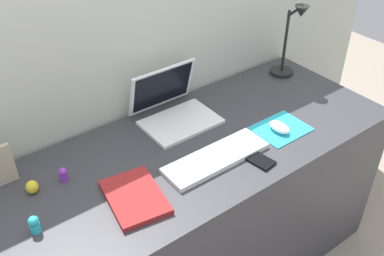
# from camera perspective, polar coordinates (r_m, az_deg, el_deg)

# --- Properties ---
(back_wall) EXTENTS (2.95, 0.05, 1.42)m
(back_wall) POSITION_cam_1_polar(r_m,az_deg,el_deg) (1.92, -7.49, 1.79)
(back_wall) COLOR beige
(back_wall) RESTS_ON ground_plane
(desk) EXTENTS (1.75, 0.65, 0.74)m
(desk) POSITION_cam_1_polar(r_m,az_deg,el_deg) (1.90, -0.93, -11.74)
(desk) COLOR #38383D
(desk) RESTS_ON ground_plane
(laptop) EXTENTS (0.30, 0.27, 0.21)m
(laptop) POSITION_cam_1_polar(r_m,az_deg,el_deg) (1.80, -2.57, 2.81)
(laptop) COLOR white
(laptop) RESTS_ON desk
(keyboard) EXTENTS (0.41, 0.13, 0.02)m
(keyboard) POSITION_cam_1_polar(r_m,az_deg,el_deg) (1.60, 3.15, -3.88)
(keyboard) COLOR white
(keyboard) RESTS_ON desk
(mousepad) EXTENTS (0.21, 0.17, 0.00)m
(mousepad) POSITION_cam_1_polar(r_m,az_deg,el_deg) (1.79, 11.44, -0.08)
(mousepad) COLOR #28B7CC
(mousepad) RESTS_ON desk
(mouse) EXTENTS (0.06, 0.10, 0.03)m
(mouse) POSITION_cam_1_polar(r_m,az_deg,el_deg) (1.77, 11.26, 0.10)
(mouse) COLOR white
(mouse) RESTS_ON mousepad
(cell_phone) EXTENTS (0.08, 0.14, 0.01)m
(cell_phone) POSITION_cam_1_polar(r_m,az_deg,el_deg) (1.62, 8.44, -3.99)
(cell_phone) COLOR black
(cell_phone) RESTS_ON desk
(desk_lamp) EXTENTS (0.11, 0.15, 0.36)m
(desk_lamp) POSITION_cam_1_polar(r_m,az_deg,el_deg) (2.10, 12.59, 10.71)
(desk_lamp) COLOR black
(desk_lamp) RESTS_ON desk
(notebook_pad) EXTENTS (0.21, 0.26, 0.02)m
(notebook_pad) POSITION_cam_1_polar(r_m,az_deg,el_deg) (1.46, -7.43, -8.85)
(notebook_pad) COLOR maroon
(notebook_pad) RESTS_ON desk
(toy_figurine_cyan) EXTENTS (0.03, 0.03, 0.06)m
(toy_figurine_cyan) POSITION_cam_1_polar(r_m,az_deg,el_deg) (1.42, -19.74, -11.67)
(toy_figurine_cyan) COLOR #28B7CC
(toy_figurine_cyan) RESTS_ON desk
(toy_figurine_yellow) EXTENTS (0.04, 0.04, 0.05)m
(toy_figurine_yellow) POSITION_cam_1_polar(r_m,az_deg,el_deg) (1.56, -20.01, -7.19)
(toy_figurine_yellow) COLOR yellow
(toy_figurine_yellow) RESTS_ON desk
(toy_figurine_purple) EXTENTS (0.03, 0.03, 0.05)m
(toy_figurine_purple) POSITION_cam_1_polar(r_m,az_deg,el_deg) (1.57, -16.33, -5.76)
(toy_figurine_purple) COLOR purple
(toy_figurine_purple) RESTS_ON desk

